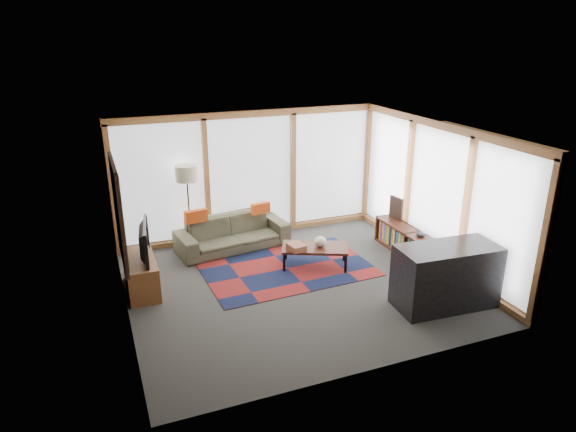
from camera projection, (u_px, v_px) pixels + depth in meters
name	position (u px, v px, depth m)	size (l,w,h in m)	color
ground	(297.00, 284.00, 8.71)	(5.50, 5.50, 0.00)	#2F2F2C
room_envelope	(311.00, 185.00, 8.84)	(5.52, 5.02, 2.62)	#43372F
rug	(287.00, 268.00, 9.27)	(2.96, 1.90, 0.01)	maroon
sofa	(233.00, 233.00, 10.04)	(2.18, 0.85, 0.64)	#353526
pillow_left	(196.00, 216.00, 9.68)	(0.43, 0.13, 0.24)	#B94013
pillow_right	(261.00, 208.00, 10.15)	(0.38, 0.11, 0.21)	#B94013
floor_lamp	(189.00, 209.00, 9.77)	(0.43, 0.43, 1.71)	#302519
coffee_table	(315.00, 256.00, 9.31)	(1.17, 0.58, 0.39)	#35180E
book_stack	(296.00, 247.00, 9.09)	(0.26, 0.32, 0.11)	brown
vase	(320.00, 242.00, 9.21)	(0.22, 0.22, 0.19)	beige
bookshelf	(412.00, 245.00, 9.64)	(0.37, 2.05, 0.51)	#35180E
bowl_a	(432.00, 240.00, 9.06)	(0.21, 0.21, 0.10)	black
bowl_b	(421.00, 234.00, 9.35)	(0.17, 0.17, 0.09)	black
shelf_picture	(396.00, 208.00, 10.17)	(0.04, 0.35, 0.45)	black
tv_console	(141.00, 275.00, 8.42)	(0.48, 1.15, 0.57)	brown
television	(140.00, 242.00, 8.24)	(1.00, 0.13, 0.58)	black
bar_counter	(446.00, 276.00, 7.90)	(1.56, 0.73, 0.99)	black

